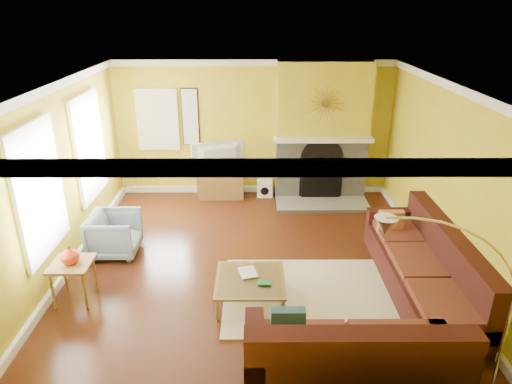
{
  "coord_description": "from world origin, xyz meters",
  "views": [
    {
      "loc": [
        0.01,
        -5.93,
        3.69
      ],
      "look_at": [
        0.04,
        0.4,
        1.06
      ],
      "focal_mm": 32.0,
      "sensor_mm": 36.0,
      "label": 1
    }
  ],
  "objects_px": {
    "coffee_table": "(250,290)",
    "armchair": "(115,234)",
    "arc_lamp": "(446,322)",
    "side_table": "(74,281)",
    "media_console": "(221,185)",
    "sectional_sofa": "(357,275)"
  },
  "relations": [
    {
      "from": "coffee_table",
      "to": "armchair",
      "type": "xyz_separation_m",
      "value": [
        -2.13,
        1.28,
        0.16
      ]
    },
    {
      "from": "arc_lamp",
      "to": "side_table",
      "type": "bearing_deg",
      "value": 156.5
    },
    {
      "from": "media_console",
      "to": "armchair",
      "type": "relative_size",
      "value": 1.23
    },
    {
      "from": "media_console",
      "to": "armchair",
      "type": "xyz_separation_m",
      "value": [
        -1.51,
        -2.3,
        0.09
      ]
    },
    {
      "from": "sectional_sofa",
      "to": "media_console",
      "type": "height_order",
      "value": "sectional_sofa"
    },
    {
      "from": "sectional_sofa",
      "to": "coffee_table",
      "type": "distance_m",
      "value": 1.4
    },
    {
      "from": "armchair",
      "to": "side_table",
      "type": "xyz_separation_m",
      "value": [
        -0.2,
        -1.22,
        -0.06
      ]
    },
    {
      "from": "armchair",
      "to": "arc_lamp",
      "type": "height_order",
      "value": "arc_lamp"
    },
    {
      "from": "sectional_sofa",
      "to": "media_console",
      "type": "bearing_deg",
      "value": 118.66
    },
    {
      "from": "coffee_table",
      "to": "side_table",
      "type": "relative_size",
      "value": 1.59
    },
    {
      "from": "media_console",
      "to": "arc_lamp",
      "type": "bearing_deg",
      "value": -65.6
    },
    {
      "from": "media_console",
      "to": "arc_lamp",
      "type": "xyz_separation_m",
      "value": [
        2.41,
        -5.31,
        0.78
      ]
    },
    {
      "from": "arc_lamp",
      "to": "armchair",
      "type": "bearing_deg",
      "value": 142.49
    },
    {
      "from": "coffee_table",
      "to": "media_console",
      "type": "bearing_deg",
      "value": 99.9
    },
    {
      "from": "media_console",
      "to": "arc_lamp",
      "type": "relative_size",
      "value": 0.45
    },
    {
      "from": "media_console",
      "to": "coffee_table",
      "type": "bearing_deg",
      "value": -80.1
    },
    {
      "from": "side_table",
      "to": "arc_lamp",
      "type": "relative_size",
      "value": 0.28
    },
    {
      "from": "armchair",
      "to": "side_table",
      "type": "height_order",
      "value": "armchair"
    },
    {
      "from": "sectional_sofa",
      "to": "armchair",
      "type": "relative_size",
      "value": 4.71
    },
    {
      "from": "media_console",
      "to": "armchair",
      "type": "height_order",
      "value": "armchair"
    },
    {
      "from": "sectional_sofa",
      "to": "armchair",
      "type": "bearing_deg",
      "value": 158.91
    },
    {
      "from": "sectional_sofa",
      "to": "armchair",
      "type": "distance_m",
      "value": 3.76
    }
  ]
}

